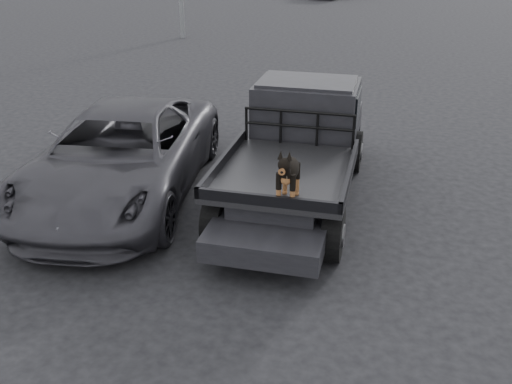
% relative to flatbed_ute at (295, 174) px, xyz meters
% --- Properties ---
extents(ground, '(120.00, 120.00, 0.00)m').
position_rel_flatbed_ute_xyz_m(ground, '(0.74, -1.65, -0.46)').
color(ground, black).
rests_on(ground, ground).
extents(flatbed_ute, '(2.00, 5.40, 0.92)m').
position_rel_flatbed_ute_xyz_m(flatbed_ute, '(0.00, 0.00, 0.00)').
color(flatbed_ute, black).
rests_on(flatbed_ute, ground).
extents(ute_cab, '(1.72, 1.30, 0.88)m').
position_rel_flatbed_ute_xyz_m(ute_cab, '(0.00, 0.95, 0.90)').
color(ute_cab, black).
rests_on(ute_cab, flatbed_ute).
extents(headache_rack, '(1.80, 0.08, 0.55)m').
position_rel_flatbed_ute_xyz_m(headache_rack, '(0.00, 0.20, 0.74)').
color(headache_rack, black).
rests_on(headache_rack, flatbed_ute).
extents(dog, '(0.32, 0.60, 0.74)m').
position_rel_flatbed_ute_xyz_m(dog, '(0.23, -1.89, 0.83)').
color(dog, black).
rests_on(dog, flatbed_ute).
extents(parked_suv, '(3.06, 5.55, 1.47)m').
position_rel_flatbed_ute_xyz_m(parked_suv, '(-2.83, -0.52, 0.28)').
color(parked_suv, '#333238').
rests_on(parked_suv, ground).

